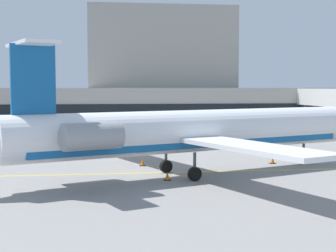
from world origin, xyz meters
TOP-DOWN VIEW (x-y plane):
  - ground at (-0.00, 0.00)m, footprint 120.00×120.00m
  - terminal_building at (5.32, 46.57)m, footprint 61.43×12.33m
  - jet_bridge_east at (25.68, 28.42)m, footprint 2.40×21.66m
  - regional_jet at (1.25, -0.74)m, footprint 31.26×24.20m
  - pushback_tractor at (8.94, 15.27)m, footprint 3.26×2.35m
  - fuel_tank at (14.01, 29.23)m, footprint 8.55×3.38m
  - safety_cone_bravo at (-0.54, -2.31)m, footprint 0.47×0.47m
  - safety_cone_charlie at (8.81, 3.97)m, footprint 0.47×0.47m
  - safety_cone_delta at (-1.66, 4.13)m, footprint 0.47×0.47m

SIDE VIEW (x-z plane):
  - ground at x=0.00m, z-range -0.10..0.00m
  - safety_cone_bravo at x=-0.54m, z-range -0.03..0.52m
  - safety_cone_charlie at x=8.81m, z-range -0.03..0.52m
  - safety_cone_delta at x=-1.66m, z-range -0.03..0.52m
  - pushback_tractor at x=8.94m, z-range -0.11..2.14m
  - fuel_tank at x=14.01m, z-range 0.15..2.72m
  - regional_jet at x=1.25m, z-range -1.30..7.41m
  - jet_bridge_east at x=25.68m, z-range 1.67..7.75m
  - terminal_building at x=5.32m, z-range -3.01..16.12m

